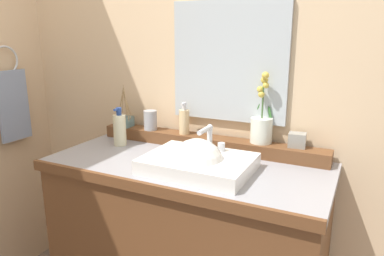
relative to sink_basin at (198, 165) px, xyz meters
The scene contains 13 objects.
wall_back 0.68m from the sink_basin, 100.88° to the left, with size 3.13×0.20×2.76m, color beige.
vanity_cabinet 0.48m from the sink_basin, 138.78° to the left, with size 1.24×0.58×0.88m.
back_ledge 0.32m from the sink_basin, 106.72° to the left, with size 1.17×0.10×0.06m, color brown.
sink_basin is the anchor object (origin of this frame).
potted_plant 0.38m from the sink_basin, 61.56° to the left, with size 0.10×0.11×0.33m.
soap_dispenser 0.38m from the sink_basin, 125.98° to the left, with size 0.05×0.05×0.16m.
tumbler_cup 0.51m from the sink_basin, 144.82° to the left, with size 0.07×0.07×0.10m, color #9F9FA2.
reed_diffuser 0.64m from the sink_basin, 153.65° to the left, with size 0.10×0.09×0.23m.
trinket_box 0.47m from the sink_basin, 43.47° to the left, with size 0.07×0.06×0.06m, color gray.
lotion_bottle 0.54m from the sink_basin, 162.88° to the left, with size 0.06×0.07×0.20m.
mirror 0.54m from the sink_basin, 91.65° to the left, with size 0.57×0.02×0.56m, color silver.
towel_ring 1.29m from the sink_basin, behind, with size 0.16×0.16×0.01m, color silver.
hand_towel 1.22m from the sink_basin, behind, with size 0.02×0.19×0.40m, color #8897B2.
Camera 1 is at (0.69, -1.35, 1.43)m, focal length 33.80 mm.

